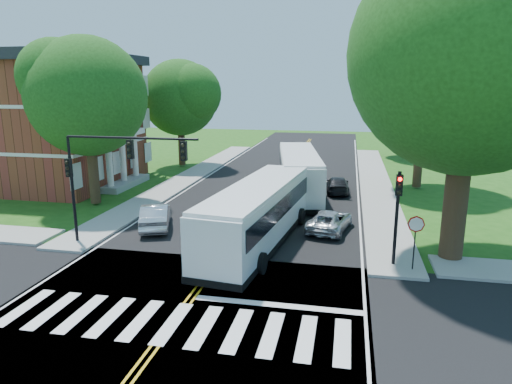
% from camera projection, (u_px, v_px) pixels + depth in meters
% --- Properties ---
extents(ground, '(140.00, 140.00, 0.00)m').
position_uv_depth(ground, '(177.00, 317.00, 16.80)').
color(ground, '#1E4F13').
rests_on(ground, ground).
extents(road, '(14.00, 96.00, 0.01)m').
position_uv_depth(road, '(265.00, 199.00, 33.96)').
color(road, black).
rests_on(road, ground).
extents(cross_road, '(60.00, 12.00, 0.01)m').
position_uv_depth(cross_road, '(177.00, 316.00, 16.80)').
color(cross_road, black).
rests_on(cross_road, ground).
extents(center_line, '(0.36, 70.00, 0.01)m').
position_uv_depth(center_line, '(274.00, 187.00, 37.77)').
color(center_line, gold).
rests_on(center_line, road).
extents(edge_line_w, '(0.12, 70.00, 0.01)m').
position_uv_depth(edge_line_w, '(196.00, 184.00, 39.09)').
color(edge_line_w, silver).
rests_on(edge_line_w, road).
extents(edge_line_e, '(0.12, 70.00, 0.01)m').
position_uv_depth(edge_line_e, '(358.00, 191.00, 36.45)').
color(edge_line_e, silver).
rests_on(edge_line_e, road).
extents(crosswalk, '(12.60, 3.00, 0.01)m').
position_uv_depth(crosswalk, '(172.00, 323.00, 16.32)').
color(crosswalk, silver).
rests_on(crosswalk, road).
extents(stop_bar, '(6.60, 0.40, 0.01)m').
position_uv_depth(stop_bar, '(278.00, 305.00, 17.64)').
color(stop_bar, silver).
rests_on(stop_bar, road).
extents(sidewalk_nw, '(2.60, 40.00, 0.15)m').
position_uv_depth(sidewalk_nw, '(191.00, 176.00, 42.23)').
color(sidewalk_nw, gray).
rests_on(sidewalk_nw, ground).
extents(sidewalk_ne, '(2.60, 40.00, 0.15)m').
position_uv_depth(sidewalk_ne, '(375.00, 183.00, 39.00)').
color(sidewalk_ne, gray).
rests_on(sidewalk_ne, ground).
extents(tree_ne_big, '(10.80, 10.80, 14.91)m').
position_uv_depth(tree_ne_big, '(471.00, 54.00, 20.07)').
color(tree_ne_big, '#331C14').
rests_on(tree_ne_big, ground).
extents(tree_west_near, '(8.00, 8.00, 11.40)m').
position_uv_depth(tree_west_near, '(87.00, 97.00, 30.65)').
color(tree_west_near, '#331C14').
rests_on(tree_west_near, ground).
extents(tree_west_far, '(7.60, 7.60, 10.67)m').
position_uv_depth(tree_west_far, '(180.00, 98.00, 45.93)').
color(tree_west_far, '#331C14').
rests_on(tree_west_far, ground).
extents(tree_east_mid, '(8.40, 8.40, 11.93)m').
position_uv_depth(tree_east_mid, '(424.00, 91.00, 35.63)').
color(tree_east_mid, '#331C14').
rests_on(tree_east_mid, ground).
extents(tree_east_far, '(7.20, 7.20, 10.34)m').
position_uv_depth(tree_east_far, '(411.00, 98.00, 50.92)').
color(tree_east_far, '#331C14').
rests_on(tree_east_far, ground).
extents(brick_building, '(20.00, 13.00, 10.80)m').
position_uv_depth(brick_building, '(17.00, 119.00, 38.89)').
color(brick_building, brown).
rests_on(brick_building, ground).
extents(signal_nw, '(7.15, 0.46, 5.66)m').
position_uv_depth(signal_nw, '(111.00, 165.00, 23.06)').
color(signal_nw, black).
rests_on(signal_nw, ground).
extents(signal_ne, '(0.30, 0.46, 4.40)m').
position_uv_depth(signal_ne, '(397.00, 206.00, 20.66)').
color(signal_ne, black).
rests_on(signal_ne, ground).
extents(stop_sign, '(0.76, 0.08, 2.53)m').
position_uv_depth(stop_sign, '(416.00, 230.00, 20.28)').
color(stop_sign, black).
rests_on(stop_sign, ground).
extents(bus_lead, '(4.18, 12.72, 3.23)m').
position_uv_depth(bus_lead, '(258.00, 213.00, 24.09)').
color(bus_lead, silver).
rests_on(bus_lead, road).
extents(bus_follow, '(4.84, 12.99, 3.29)m').
position_uv_depth(bus_follow, '(299.00, 172.00, 35.02)').
color(bus_follow, silver).
rests_on(bus_follow, road).
extents(hatchback, '(2.97, 4.71, 1.47)m').
position_uv_depth(hatchback, '(155.00, 216.00, 27.00)').
color(hatchback, silver).
rests_on(hatchback, road).
extents(suv, '(2.82, 4.65, 1.20)m').
position_uv_depth(suv, '(330.00, 221.00, 26.51)').
color(suv, '#BABDC2').
rests_on(suv, road).
extents(dark_sedan, '(1.96, 4.36, 1.24)m').
position_uv_depth(dark_sedan, '(338.00, 185.00, 35.82)').
color(dark_sedan, black).
rests_on(dark_sedan, road).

